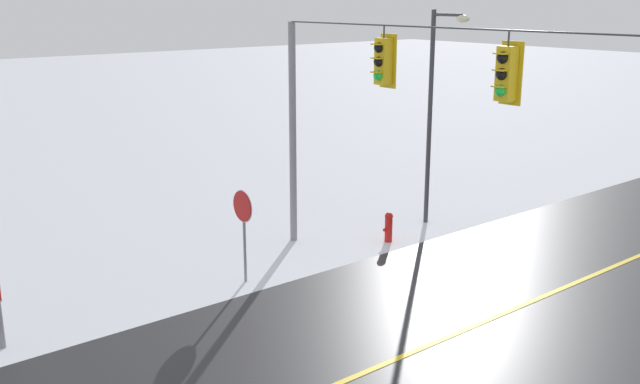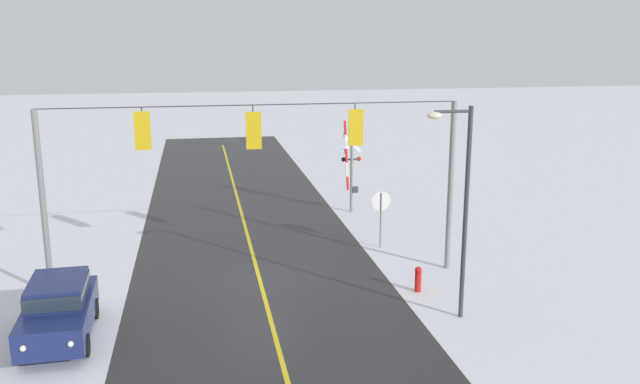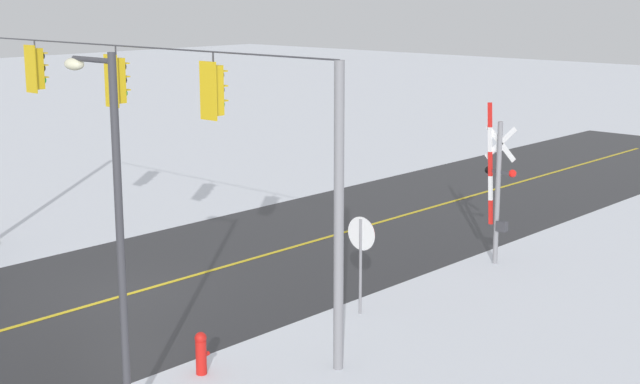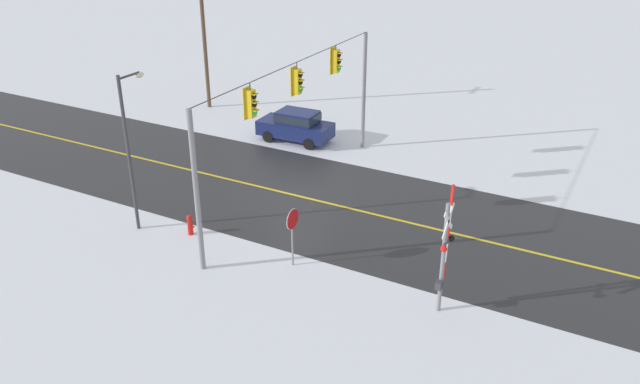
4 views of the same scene
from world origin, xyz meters
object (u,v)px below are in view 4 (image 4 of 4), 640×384
object	(u,v)px
fire_hydrant	(190,224)
utility_pole	(204,38)
railroad_crossing	(445,252)
parked_car_navy	(296,125)
streetlamp_near	(131,138)
stop_sign	(293,225)

from	to	relation	value
fire_hydrant	utility_pole	size ratio (longest dim) A/B	0.10
railroad_crossing	parked_car_navy	distance (m)	16.72
railroad_crossing	utility_pole	distance (m)	24.71
streetlamp_near	utility_pole	bearing A→B (deg)	27.28
streetlamp_near	utility_pole	world-z (taller)	utility_pole
utility_pole	railroad_crossing	bearing A→B (deg)	-124.68
stop_sign	railroad_crossing	xyz separation A→B (m)	(-0.09, -5.74, 0.55)
parked_car_navy	utility_pole	world-z (taller)	utility_pole
stop_sign	utility_pole	size ratio (longest dim) A/B	0.27
railroad_crossing	streetlamp_near	size ratio (longest dim) A/B	0.69
parked_car_navy	stop_sign	bearing A→B (deg)	-150.14
streetlamp_near	utility_pole	size ratio (longest dim) A/B	0.76
streetlamp_near	fire_hydrant	size ratio (longest dim) A/B	7.39
stop_sign	utility_pole	xyz separation A→B (m)	(13.92, 14.50, 2.69)
railroad_crossing	utility_pole	size ratio (longest dim) A/B	0.53
stop_sign	railroad_crossing	world-z (taller)	railroad_crossing
railroad_crossing	parked_car_navy	xyz separation A→B (m)	(11.35, 12.21, -1.31)
stop_sign	streetlamp_near	xyz separation A→B (m)	(-0.37, 7.13, 2.20)
streetlamp_near	fire_hydrant	distance (m)	4.13
parked_car_navy	railroad_crossing	bearing A→B (deg)	-132.91
railroad_crossing	fire_hydrant	world-z (taller)	railroad_crossing
fire_hydrant	streetlamp_near	bearing A→B (deg)	100.52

